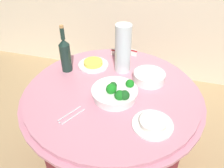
# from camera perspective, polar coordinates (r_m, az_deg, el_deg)

# --- Properties ---
(ground_plane) EXTENTS (6.00, 6.00, 0.00)m
(ground_plane) POSITION_cam_1_polar(r_m,az_deg,el_deg) (1.99, 0.00, -18.50)
(ground_plane) COLOR tan
(buffet_table) EXTENTS (1.16, 1.16, 0.74)m
(buffet_table) POSITION_cam_1_polar(r_m,az_deg,el_deg) (1.69, 0.00, -11.28)
(buffet_table) COLOR maroon
(buffet_table) RESTS_ON ground_plane
(broccoli_bowl) EXTENTS (0.28, 0.28, 0.11)m
(broccoli_bowl) POSITION_cam_1_polar(r_m,az_deg,el_deg) (1.35, 0.87, -2.23)
(broccoli_bowl) COLOR white
(broccoli_bowl) RESTS_ON buffet_table
(plate_stack) EXTENTS (0.21, 0.21, 0.06)m
(plate_stack) POSITION_cam_1_polar(r_m,az_deg,el_deg) (1.53, 9.32, 1.78)
(plate_stack) COLOR white
(plate_stack) RESTS_ON buffet_table
(wine_bottle) EXTENTS (0.07, 0.07, 0.34)m
(wine_bottle) POSITION_cam_1_polar(r_m,az_deg,el_deg) (1.60, -11.68, 7.37)
(wine_bottle) COLOR #182E27
(wine_bottle) RESTS_ON buffet_table
(decorative_fruit_vase) EXTENTS (0.11, 0.11, 0.34)m
(decorative_fruit_vase) POSITION_cam_1_polar(r_m,az_deg,el_deg) (1.55, 2.76, 8.14)
(decorative_fruit_vase) COLOR silver
(decorative_fruit_vase) RESTS_ON buffet_table
(serving_tongs) EXTENTS (0.11, 0.16, 0.01)m
(serving_tongs) POSITION_cam_1_polar(r_m,az_deg,el_deg) (1.29, -10.44, -7.85)
(serving_tongs) COLOR silver
(serving_tongs) RESTS_ON buffet_table
(food_plate_fried_egg) EXTENTS (0.22, 0.22, 0.04)m
(food_plate_fried_egg) POSITION_cam_1_polar(r_m,az_deg,el_deg) (1.68, -4.73, 5.09)
(food_plate_fried_egg) COLOR white
(food_plate_fried_egg) RESTS_ON buffet_table
(food_plate_rice) EXTENTS (0.22, 0.22, 0.04)m
(food_plate_rice) POSITION_cam_1_polar(r_m,az_deg,el_deg) (1.23, 10.20, -9.73)
(food_plate_rice) COLOR white
(food_plate_rice) RESTS_ON buffet_table
(label_placard_front) EXTENTS (0.05, 0.01, 0.05)m
(label_placard_front) POSITION_cam_1_polar(r_m,az_deg,el_deg) (1.80, 0.64, 8.11)
(label_placard_front) COLOR white
(label_placard_front) RESTS_ON buffet_table
(label_placard_mid) EXTENTS (0.05, 0.02, 0.05)m
(label_placard_mid) POSITION_cam_1_polar(r_m,az_deg,el_deg) (1.79, 5.54, 7.93)
(label_placard_mid) COLOR white
(label_placard_mid) RESTS_ON buffet_table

